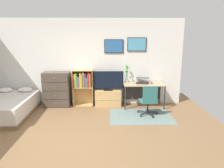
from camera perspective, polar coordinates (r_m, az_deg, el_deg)
The scene contains 14 objects.
ground_plane at distance 4.65m, azimuth -10.14°, elevation -14.54°, with size 7.20×7.20×0.00m, color brown.
wall_back_with_posters at distance 6.59m, azimuth -7.19°, elevation 6.05°, with size 6.12×0.09×2.70m.
area_rug at distance 5.79m, azimuth 7.93°, elevation -8.78°, with size 1.70×1.20×0.01m, color slate.
bed at distance 6.44m, azimuth -27.44°, elevation -5.59°, with size 1.44×2.02×0.62m.
dresser at distance 6.63m, azimuth -15.02°, elevation -1.43°, with size 0.81×0.46×1.08m.
bookshelf at distance 6.49m, azimuth -8.19°, elevation 0.11°, with size 0.63×0.30×1.14m.
tv_stand at distance 6.52m, azimuth -1.08°, elevation -3.86°, with size 0.81×0.41×0.50m.
television at distance 6.36m, azimuth -1.10°, elevation 0.89°, with size 0.95×0.16×0.61m.
desk at distance 6.48m, azimuth 8.63°, elevation -0.81°, with size 1.24×0.63×0.74m.
office_chair at distance 5.70m, azimuth 10.17°, elevation -4.36°, with size 0.57×0.58×0.86m.
laptop at distance 6.45m, azimuth 8.48°, elevation 0.93°, with size 0.45×0.48×0.17m.
computer_mouse at distance 6.41m, azimuth 11.02°, elevation 0.27°, with size 0.06×0.10×0.03m, color #262628.
bamboo_vase at distance 6.47m, azimuth 4.12°, elevation 2.72°, with size 0.10×0.09×0.53m.
wine_glass at distance 6.26m, azimuth 5.48°, elevation 1.27°, with size 0.07×0.07×0.18m.
Camera 1 is at (0.72, -4.08, 2.12)m, focal length 32.92 mm.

